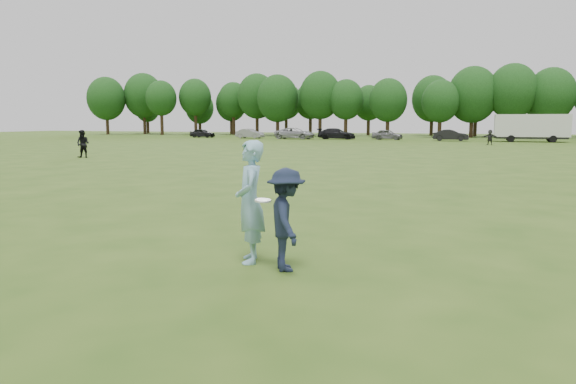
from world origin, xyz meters
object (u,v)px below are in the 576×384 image
Objects in this scene: player_far_a at (83,144)px; player_far_d at (490,137)px; car_d at (337,134)px; car_a at (202,133)px; car_f at (451,135)px; car_b at (250,134)px; car_c at (295,133)px; thrower at (250,202)px; cargo_trailer at (531,127)px; defender at (286,220)px; car_e at (387,135)px.

player_far_d is (25.91, 28.96, -0.13)m from player_far_a.
car_d is (-18.83, 11.26, -0.04)m from player_far_d.
car_f reaches higher than car_a.
car_b is 7.06m from car_c.
player_far_a is 39.30m from car_c.
thrower is 1.13× the size of player_far_a.
car_d is at bearing 176.57° from cargo_trailer.
player_far_d is at bearing 149.15° from thrower.
cargo_trailer is at bearing 78.78° from player_far_d.
player_far_a is 0.43× the size of car_f.
thrower is 0.38× the size of car_c.
thrower is 28.29m from player_far_a.
defender is 28.99m from player_far_a.
car_d reaches higher than car_b.
cargo_trailer is (16.86, -1.59, 1.10)m from car_e.
cargo_trailer is at bearing 145.61° from thrower.
thrower is at bearing -146.29° from car_a.
car_b is 0.97× the size of car_f.
car_e is at bearing -82.57° from car_c.
player_far_a is at bearing 167.28° from car_d.
car_d is (7.07, 40.21, -0.17)m from player_far_a.
cargo_trailer is at bearing -85.61° from car_b.
car_c is at bearing 179.07° from cargo_trailer.
cargo_trailer is (29.22, -0.47, 1.01)m from car_c.
defender is at bearing 46.48° from thrower.
car_a is 15.21m from car_c.
player_far_d is 0.37× the size of car_f.
defender is 49.01m from player_far_d.
car_e is (27.47, -0.58, 0.03)m from car_a.
cargo_trailer is (9.54, 58.62, 0.95)m from defender.
car_b is 0.74× the size of car_c.
player_far_d is 10.99m from cargo_trailer.
player_far_a is at bearing -179.91° from car_c.
cargo_trailer is at bearing -96.18° from car_d.
cargo_trailer is at bearing -88.67° from car_c.
car_b is 36.27m from cargo_trailer.
car_d is at bearing -78.16° from car_c.
player_far_d is 0.39× the size of car_e.
thrower is 0.23× the size of cargo_trailer.
car_b is (-5.53, 40.05, -0.24)m from player_far_a.
car_f is at bearing -29.16° from defender.
car_d is (-13.36, 59.78, -0.30)m from thrower.
car_a is 0.91× the size of car_f.
defender is 0.18× the size of cargo_trailer.
defender is 59.40m from cargo_trailer.
defender is at bearing -168.72° from car_e.
player_far_a reaches higher than player_far_d.
player_far_d is 0.38× the size of car_b.
car_b is 0.45× the size of cargo_trailer.
car_d is 6.77m from car_e.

